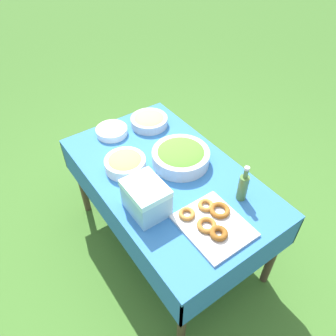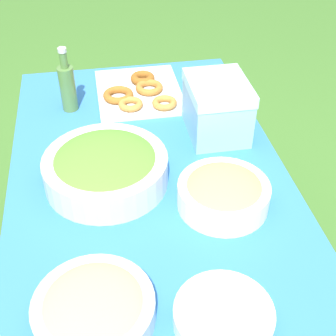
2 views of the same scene
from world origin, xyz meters
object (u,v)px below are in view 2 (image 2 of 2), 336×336
fruit_bowl (223,193)px  salad_bowl (106,167)px  pasta_bowl (94,308)px  olive_oil_bottle (67,86)px  donut_platter (139,92)px  plate_stack (223,317)px  cooler_box (217,108)px

fruit_bowl → salad_bowl: bearing=63.6°
pasta_bowl → olive_oil_bottle: (0.88, 0.04, 0.05)m
donut_platter → plate_stack: plate_stack is taller
pasta_bowl → salad_bowl: bearing=-7.5°
fruit_bowl → cooler_box: bearing=-11.4°
pasta_bowl → plate_stack: pasta_bowl is taller
donut_platter → olive_oil_bottle: olive_oil_bottle is taller
fruit_bowl → cooler_box: cooler_box is taller
plate_stack → olive_oil_bottle: bearing=18.1°
plate_stack → cooler_box: size_ratio=0.92×
pasta_bowl → olive_oil_bottle: 0.89m
olive_oil_bottle → fruit_bowl: (-0.58, -0.41, -0.05)m
donut_platter → cooler_box: cooler_box is taller
salad_bowl → fruit_bowl: 0.34m
cooler_box → donut_platter: bearing=38.4°
plate_stack → cooler_box: bearing=-13.3°
pasta_bowl → cooler_box: 0.79m
salad_bowl → olive_oil_bottle: size_ratio=1.52×
donut_platter → plate_stack: (-0.99, -0.05, 0.01)m
pasta_bowl → cooler_box: bearing=-33.9°
donut_platter → fruit_bowl: size_ratio=1.48×
salad_bowl → cooler_box: (0.20, -0.38, 0.04)m
salad_bowl → fruit_bowl: salad_bowl is taller
salad_bowl → olive_oil_bottle: olive_oil_bottle is taller
fruit_bowl → plate_stack: bearing=164.9°
plate_stack → cooler_box: (0.71, -0.17, 0.07)m
fruit_bowl → olive_oil_bottle: bearing=34.8°
salad_bowl → olive_oil_bottle: 0.44m
salad_bowl → cooler_box: bearing=-62.3°
plate_stack → cooler_box: cooler_box is taller
olive_oil_bottle → pasta_bowl: bearing=-177.4°
salad_bowl → cooler_box: size_ratio=1.53×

